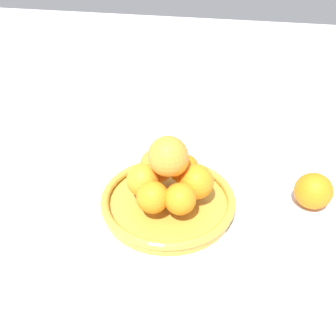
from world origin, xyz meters
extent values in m
plane|color=silver|center=(0.00, 0.00, 0.00)|extent=(4.00, 4.00, 0.00)
cylinder|color=gold|center=(0.00, 0.00, 0.01)|extent=(0.28, 0.28, 0.01)
torus|color=gold|center=(0.00, 0.00, 0.02)|extent=(0.29, 0.29, 0.02)
sphere|color=orange|center=(0.01, -0.06, 0.07)|extent=(0.07, 0.07, 0.07)
sphere|color=orange|center=(0.05, -0.02, 0.07)|extent=(0.07, 0.07, 0.07)
sphere|color=orange|center=(0.04, 0.04, 0.07)|extent=(0.08, 0.08, 0.08)
sphere|color=orange|center=(-0.01, 0.05, 0.07)|extent=(0.07, 0.07, 0.07)
sphere|color=orange|center=(-0.05, 0.02, 0.07)|extent=(0.07, 0.07, 0.07)
sphere|color=orange|center=(-0.04, -0.04, 0.06)|extent=(0.06, 0.06, 0.06)
sphere|color=orange|center=(0.00, -0.01, 0.12)|extent=(0.07, 0.07, 0.07)
sphere|color=orange|center=(0.00, 0.00, 0.13)|extent=(0.08, 0.08, 0.08)
sphere|color=orange|center=(0.08, -0.30, 0.04)|extent=(0.08, 0.08, 0.08)
camera|label=1|loc=(-0.52, -0.13, 0.49)|focal=35.00mm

